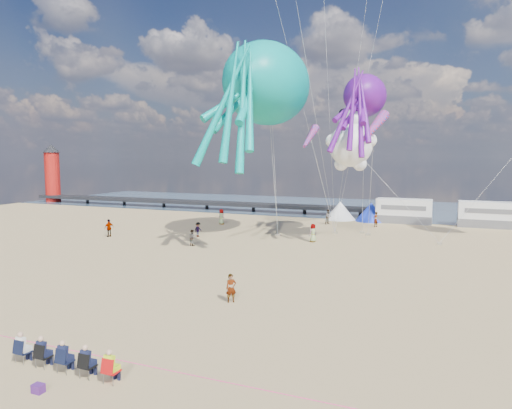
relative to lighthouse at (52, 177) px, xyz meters
name	(u,v)px	position (x,y,z in m)	size (l,w,h in m)	color
ground	(212,324)	(56.00, -44.00, -4.50)	(120.00, 120.00, 0.00)	tan
water	(372,208)	(56.00, 11.00, -4.48)	(120.00, 120.00, 0.00)	#324A61
pier	(185,202)	(28.00, 0.00, -3.50)	(60.00, 3.00, 0.50)	black
lighthouse	(52,177)	(0.00, 0.00, 0.00)	(2.60, 2.60, 9.00)	#A5140F
motorhome_0	(404,211)	(62.00, -4.00, -3.00)	(6.60, 2.50, 3.00)	silver
motorhome_1	(489,215)	(71.50, -4.00, -3.00)	(6.60, 2.50, 3.00)	silver
tent_white	(340,210)	(54.00, -4.00, -3.30)	(4.00, 4.00, 2.40)	white
tent_blue	(371,212)	(58.00, -4.00, -3.30)	(4.00, 4.00, 2.40)	#1933CC
spectator_row	(66,356)	(53.15, -50.57, -3.85)	(6.10, 0.90, 1.30)	black
cooler_purple	(38,388)	(53.43, -52.14, -4.34)	(0.40, 0.30, 0.32)	#451B65
rope_line	(152,367)	(56.00, -49.00, -4.48)	(0.03, 0.03, 34.00)	#F2338C
standing_person	(231,288)	(55.41, -40.50, -3.68)	(0.60, 0.39, 1.64)	tan
beachgoer_0	(313,233)	(54.88, -20.80, -3.61)	(0.65, 0.43, 1.78)	#7F6659
beachgoer_1	(328,217)	(53.57, -8.79, -3.60)	(0.88, 0.57, 1.81)	#7F6659
beachgoer_2	(198,229)	(43.10, -22.48, -3.74)	(0.73, 0.57, 1.51)	#7F6659
beachgoer_3	(109,228)	(34.56, -25.94, -3.59)	(1.17, 0.67, 1.81)	#7F6659
beachgoer_5	(376,219)	(59.21, -8.75, -3.61)	(1.65, 0.53, 1.78)	#7F6659
beachgoer_6	(221,217)	(41.43, -13.75, -3.57)	(0.68, 0.45, 1.87)	#7F6659
beachgoer_7	(192,238)	(44.96, -26.90, -3.74)	(0.74, 0.48, 1.51)	#7F6659
sandbag_a	(278,235)	(50.64, -19.05, -4.39)	(0.50, 0.35, 0.22)	gray
sandbag_b	(362,233)	(58.53, -14.12, -4.39)	(0.50, 0.35, 0.22)	gray
sandbag_c	(439,243)	(66.29, -17.62, -4.39)	(0.50, 0.35, 0.22)	gray
sandbag_d	(368,235)	(59.29, -15.17, -4.39)	(0.50, 0.35, 0.22)	gray
sandbag_e	(335,233)	(55.86, -15.44, -4.39)	(0.50, 0.35, 0.22)	gray
kite_octopus_teal	(267,84)	(50.63, -22.28, 10.57)	(5.36, 12.52, 14.30)	#02968D
kite_octopus_purple	(365,96)	(59.10, -18.10, 9.57)	(3.89, 9.07, 10.36)	#590F80
kite_panda	(351,145)	(58.16, -19.84, 4.83)	(4.96, 4.67, 7.00)	white
windsock_left	(270,72)	(50.35, -20.79, 11.90)	(1.10, 7.40, 7.40)	red
windsock_mid	(374,127)	(60.40, -20.76, 6.42)	(1.00, 6.05, 6.05)	red
windsock_right	(310,137)	(53.46, -17.20, 5.79)	(0.90, 4.33, 4.33)	red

